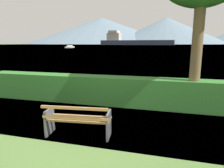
% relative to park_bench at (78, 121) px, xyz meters
% --- Properties ---
extents(ground_plane, '(1400.00, 1400.00, 0.00)m').
position_rel_park_bench_xyz_m(ground_plane, '(-0.01, 0.06, -0.42)').
color(ground_plane, '#4C6B33').
extents(water_surface, '(620.00, 620.00, 0.00)m').
position_rel_park_bench_xyz_m(water_surface, '(-0.01, 309.57, -0.42)').
color(water_surface, '#7A99A8').
rests_on(water_surface, ground_plane).
extents(park_bench, '(1.70, 0.75, 0.87)m').
position_rel_park_bench_xyz_m(park_bench, '(0.00, 0.00, 0.00)').
color(park_bench, '#A0703F').
rests_on(park_bench, ground_plane).
extents(hedge_row, '(10.50, 0.77, 1.08)m').
position_rel_park_bench_xyz_m(hedge_row, '(-0.01, 2.91, 0.11)').
color(hedge_row, '#2D6B28').
rests_on(hedge_row, ground_plane).
extents(cargo_ship_large, '(98.50, 24.55, 19.17)m').
position_rel_park_bench_xyz_m(cargo_ship_large, '(-44.10, 265.79, 4.94)').
color(cargo_ship_large, '#2D384C').
rests_on(cargo_ship_large, water_surface).
extents(sailboat_mid, '(5.09, 9.23, 1.39)m').
position_rel_park_bench_xyz_m(sailboat_mid, '(-45.54, 90.44, 0.07)').
color(sailboat_mid, silver).
rests_on(sailboat_mid, water_surface).
extents(distant_hills, '(762.27, 426.44, 75.30)m').
position_rel_park_bench_xyz_m(distant_hills, '(-56.71, 576.71, 35.50)').
color(distant_hills, slate).
rests_on(distant_hills, ground_plane).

